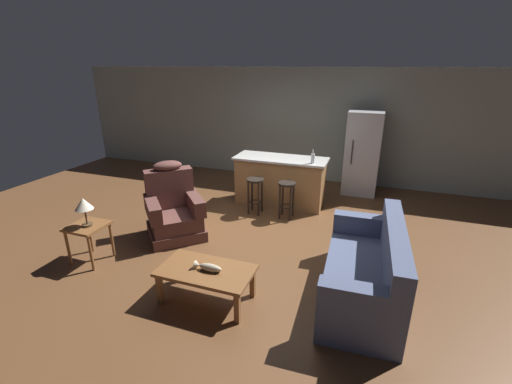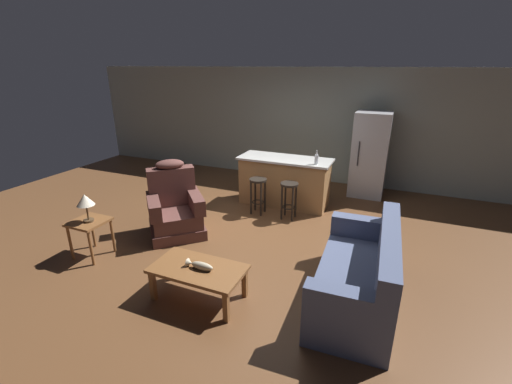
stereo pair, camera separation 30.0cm
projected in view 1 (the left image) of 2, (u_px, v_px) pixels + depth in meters
name	position (u px, v px, depth m)	size (l,w,h in m)	color
ground_plane	(258.00, 231.00, 5.78)	(12.00, 12.00, 0.00)	brown
back_wall	(302.00, 125.00, 8.08)	(12.00, 0.05, 2.60)	#939E93
coffee_table	(206.00, 273.00, 3.99)	(1.10, 0.60, 0.42)	brown
fish_figurine	(208.00, 267.00, 3.93)	(0.34, 0.10, 0.10)	#4C3823
couch	(367.00, 272.00, 4.05)	(0.92, 1.93, 0.94)	#4C5675
recliner_near_lamp	(174.00, 210.00, 5.56)	(1.19, 1.19, 1.20)	brown
end_table	(88.00, 231.00, 4.78)	(0.48, 0.48, 0.56)	brown
table_lamp	(84.00, 205.00, 4.61)	(0.24, 0.24, 0.41)	#4C3823
kitchen_island	(280.00, 181.00, 6.80)	(1.80, 0.70, 0.95)	#9E7042
bar_stool_left	(255.00, 189.00, 6.34)	(0.32, 0.32, 0.68)	black
bar_stool_right	(287.00, 193.00, 6.15)	(0.32, 0.32, 0.68)	black
refrigerator	(362.00, 153.00, 7.26)	(0.70, 0.69, 1.76)	#B7B7BC
bottle_tall_green	(313.00, 158.00, 6.23)	(0.07, 0.07, 0.25)	silver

